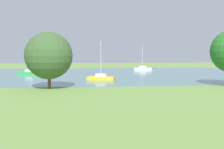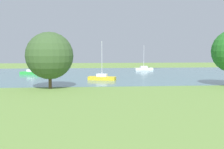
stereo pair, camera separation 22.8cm
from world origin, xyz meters
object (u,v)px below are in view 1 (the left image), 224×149
object	(u,v)px
tree_east_far	(49,56)
sailboat_yellow	(101,78)
sailboat_green	(30,72)
sailboat_white	(142,69)

from	to	relation	value
tree_east_far	sailboat_yellow	bearing A→B (deg)	51.81
sailboat_yellow	sailboat_green	xyz separation A→B (m)	(-14.69, 12.17, -0.01)
sailboat_white	sailboat_yellow	xyz separation A→B (m)	(-12.02, -22.14, 0.00)
sailboat_yellow	sailboat_green	distance (m)	19.07
sailboat_green	tree_east_far	size ratio (longest dim) A/B	0.79
sailboat_white	sailboat_yellow	size ratio (longest dim) A/B	0.96
sailboat_white	sailboat_green	size ratio (longest dim) A/B	1.08
sailboat_green	tree_east_far	bearing A→B (deg)	-71.77
sailboat_yellow	sailboat_green	world-z (taller)	sailboat_yellow
sailboat_yellow	tree_east_far	bearing A→B (deg)	-128.19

